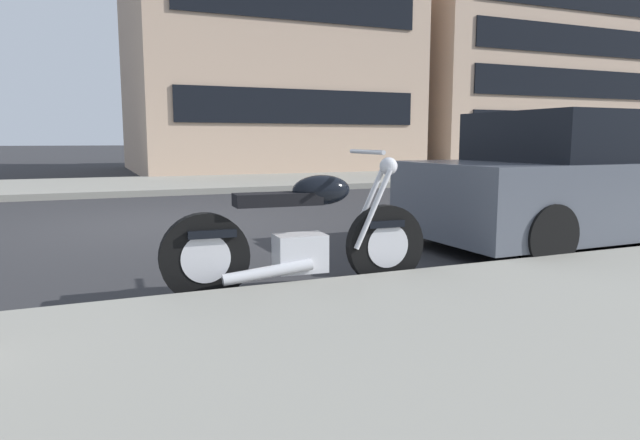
{
  "coord_description": "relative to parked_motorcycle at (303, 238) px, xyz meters",
  "views": [
    {
      "loc": [
        -1.09,
        -8.36,
        1.21
      ],
      "look_at": [
        0.71,
        -4.09,
        0.56
      ],
      "focal_mm": 31.84,
      "sensor_mm": 36.0,
      "label": 1
    }
  ],
  "objects": [
    {
      "name": "sidewalk_far_curb",
      "position": [
        11.49,
        10.99,
        -0.37
      ],
      "size": [
        120.0,
        5.0,
        0.14
      ],
      "primitive_type": "cube",
      "color": "gray",
      "rests_on": "ground"
    },
    {
      "name": "parked_motorcycle",
      "position": [
        0.0,
        0.0,
        0.0
      ],
      "size": [
        2.19,
        0.62,
        1.14
      ],
      "rotation": [
        0.0,
        0.0,
        -0.05
      ],
      "color": "black",
      "rests_on": "ground"
    },
    {
      "name": "townhouse_behind_pole",
      "position": [
        16.75,
        18.27,
        3.61
      ],
      "size": [
        11.61,
        10.03,
        8.1
      ],
      "color": "tan",
      "rests_on": "ground"
    },
    {
      "name": "parking_stall_stripe",
      "position": [
        -0.51,
        0.53,
        -0.44
      ],
      "size": [
        0.12,
        2.2,
        0.01
      ],
      "primitive_type": "cube",
      "color": "silver",
      "rests_on": "ground"
    },
    {
      "name": "parked_car_across_street",
      "position": [
        3.79,
        0.8,
        0.28
      ],
      "size": [
        4.05,
        1.96,
        1.52
      ],
      "rotation": [
        0.0,
        0.0,
        0.02
      ],
      "color": "#4C515B",
      "rests_on": "ground"
    },
    {
      "name": "townhouse_near_left",
      "position": [
        5.08,
        18.17,
        4.75
      ],
      "size": [
        9.71,
        9.83,
        10.39
      ],
      "color": "tan",
      "rests_on": "ground"
    },
    {
      "name": "ground_plane",
      "position": [
        -0.51,
        4.21,
        -0.44
      ],
      "size": [
        260.0,
        260.0,
        0.0
      ],
      "primitive_type": "plane",
      "color": "#28282B"
    }
  ]
}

